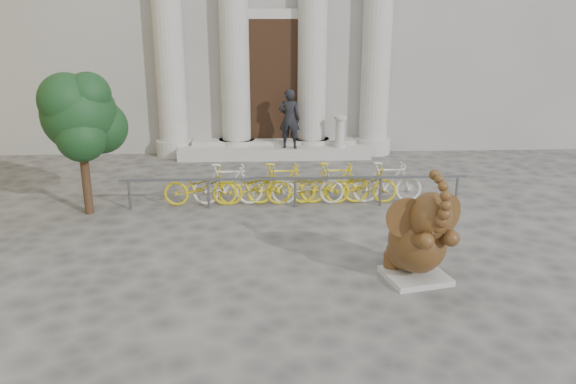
{
  "coord_description": "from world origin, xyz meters",
  "views": [
    {
      "loc": [
        -0.36,
        -8.0,
        4.22
      ],
      "look_at": [
        0.1,
        2.04,
        1.1
      ],
      "focal_mm": 35.0,
      "sensor_mm": 36.0,
      "label": 1
    }
  ],
  "objects_px": {
    "tree": "(80,117)",
    "pedestrian": "(290,119)",
    "elephant_statue": "(419,240)",
    "bike_rack": "(294,184)"
  },
  "relations": [
    {
      "from": "tree",
      "to": "pedestrian",
      "type": "distance_m",
      "value": 6.87
    },
    {
      "from": "elephant_statue",
      "to": "bike_rack",
      "type": "relative_size",
      "value": 0.25
    },
    {
      "from": "tree",
      "to": "bike_rack",
      "type": "bearing_deg",
      "value": 5.93
    },
    {
      "from": "elephant_statue",
      "to": "tree",
      "type": "relative_size",
      "value": 0.63
    },
    {
      "from": "elephant_statue",
      "to": "tree",
      "type": "height_order",
      "value": "tree"
    },
    {
      "from": "elephant_statue",
      "to": "pedestrian",
      "type": "bearing_deg",
      "value": 88.49
    },
    {
      "from": "tree",
      "to": "pedestrian",
      "type": "bearing_deg",
      "value": 45.98
    },
    {
      "from": "elephant_statue",
      "to": "pedestrian",
      "type": "distance_m",
      "value": 8.74
    },
    {
      "from": "elephant_statue",
      "to": "pedestrian",
      "type": "xyz_separation_m",
      "value": [
        -1.73,
        8.55,
        0.55
      ]
    },
    {
      "from": "elephant_statue",
      "to": "tree",
      "type": "distance_m",
      "value": 7.57
    }
  ]
}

